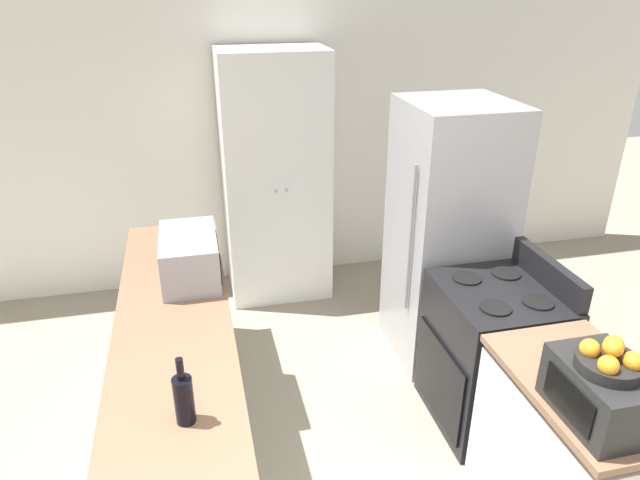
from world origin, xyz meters
TOP-DOWN VIEW (x-y plane):
  - wall_back at (0.00, 3.59)m, footprint 7.00×0.06m
  - counter_left at (-0.90, 1.43)m, footprint 0.60×2.66m
  - counter_right at (0.90, 0.55)m, footprint 0.60×0.89m
  - pantry_cabinet at (-0.07, 3.26)m, footprint 0.83×0.60m
  - stove at (0.92, 1.37)m, footprint 0.66×0.71m
  - refrigerator at (0.93, 2.12)m, footprint 0.70×0.71m
  - microwave at (-0.79, 1.93)m, footprint 0.33×0.54m
  - wine_bottle at (-0.84, 0.71)m, footprint 0.08×0.08m
  - toaster_oven at (0.78, 0.35)m, footprint 0.31×0.42m
  - fruit_bowl at (0.77, 0.35)m, footprint 0.25×0.25m

SIDE VIEW (x-z plane):
  - counter_left at x=-0.90m, z-range -0.02..0.89m
  - counter_right at x=0.90m, z-range -0.02..0.89m
  - stove at x=0.92m, z-range -0.07..0.99m
  - refrigerator at x=0.93m, z-range 0.00..1.83m
  - wine_bottle at x=-0.84m, z-range 0.87..1.17m
  - pantry_cabinet at x=-0.07m, z-range 0.00..2.04m
  - toaster_oven at x=0.78m, z-range 0.90..1.15m
  - microwave at x=-0.79m, z-range 0.90..1.18m
  - fruit_bowl at x=0.77m, z-range 1.13..1.27m
  - wall_back at x=0.00m, z-range 0.00..2.60m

